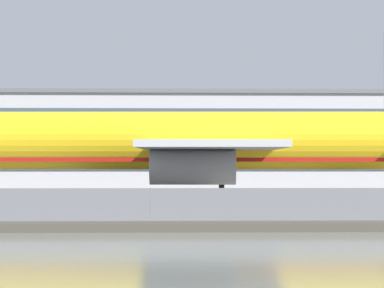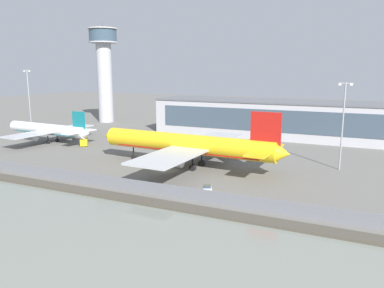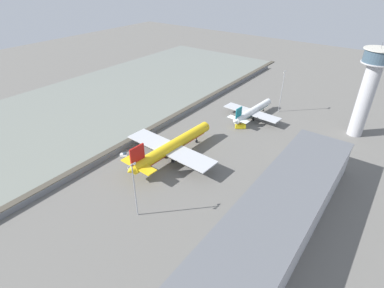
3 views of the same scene
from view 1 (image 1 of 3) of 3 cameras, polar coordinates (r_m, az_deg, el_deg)
ground_plane at (r=84.63m, az=-2.14°, el=-3.60°), size 500.00×500.00×0.00m
shoreline_seawall at (r=64.14m, az=-2.07°, el=-4.22°), size 320.00×3.00×0.50m
perimeter_fence at (r=68.59m, az=-2.09°, el=-3.24°), size 280.00×0.10×2.35m
cargo_jet_yellow at (r=89.76m, az=0.00°, el=0.05°), size 50.00×42.95×14.37m
terminal_building at (r=143.06m, az=5.79°, el=0.02°), size 100.34×20.07×12.65m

